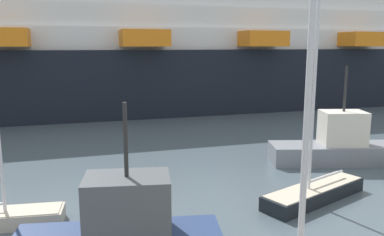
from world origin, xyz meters
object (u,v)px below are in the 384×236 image
(fishing_boat_1, at_px, (122,233))
(fishing_boat_0, at_px, (337,146))
(sailboat_1, at_px, (315,189))
(cruise_ship, at_px, (129,41))

(fishing_boat_1, bearing_deg, fishing_boat_0, 39.16)
(sailboat_1, height_order, fishing_boat_0, sailboat_1)
(sailboat_1, relative_size, fishing_boat_0, 1.39)
(sailboat_1, distance_m, fishing_boat_1, 9.92)
(fishing_boat_1, bearing_deg, cruise_ship, 91.48)
(fishing_boat_0, height_order, cruise_ship, cruise_ship)
(fishing_boat_0, distance_m, cruise_ship, 29.03)
(sailboat_1, height_order, cruise_ship, cruise_ship)
(sailboat_1, distance_m, cruise_ship, 32.83)
(cruise_ship, bearing_deg, fishing_boat_0, -71.28)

